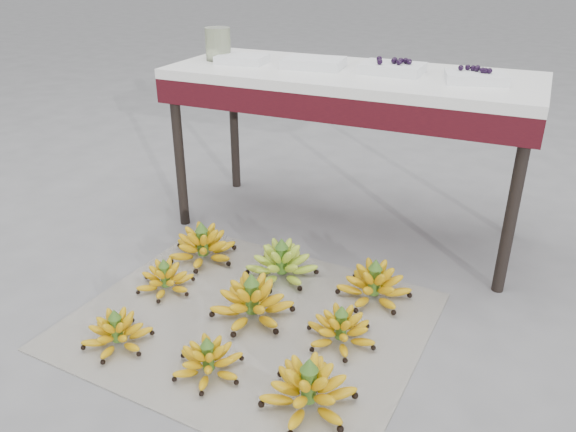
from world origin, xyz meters
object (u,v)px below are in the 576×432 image
at_px(bunch_mid_center, 252,302).
at_px(tray_left, 314,63).
at_px(bunch_back_right, 374,285).
at_px(bunch_mid_right, 341,329).
at_px(newspaper_mat, 250,320).
at_px(vendor_table, 350,91).
at_px(bunch_front_left, 117,332).
at_px(bunch_front_center, 208,361).
at_px(bunch_back_center, 282,264).
at_px(tray_right, 392,68).
at_px(bunch_mid_left, 165,279).
at_px(bunch_back_left, 203,246).
at_px(tray_far_right, 476,77).
at_px(glass_jar, 218,44).
at_px(bunch_front_right, 309,389).
at_px(tray_far_left, 242,59).

distance_m(bunch_mid_center, tray_left, 1.12).
bearing_deg(bunch_back_right, bunch_mid_right, -97.78).
xyz_separation_m(newspaper_mat, bunch_back_right, (0.38, 0.33, 0.06)).
bearing_deg(vendor_table, bunch_front_left, -109.68).
height_order(newspaper_mat, bunch_mid_center, bunch_mid_center).
distance_m(bunch_front_center, tray_left, 1.40).
bearing_deg(bunch_front_left, bunch_back_center, 42.23).
height_order(bunch_mid_center, tray_right, tray_right).
bearing_deg(newspaper_mat, bunch_back_right, 41.11).
distance_m(bunch_front_left, bunch_mid_left, 0.37).
relative_size(bunch_mid_left, bunch_back_left, 0.83).
height_order(newspaper_mat, bunch_back_left, bunch_back_left).
xyz_separation_m(bunch_front_left, bunch_mid_center, (0.36, 0.34, 0.01)).
height_order(bunch_front_center, bunch_back_center, bunch_back_center).
bearing_deg(bunch_back_right, bunch_front_center, -122.45).
bearing_deg(bunch_back_right, tray_far_right, 64.76).
bearing_deg(bunch_mid_right, bunch_front_center, -132.43).
relative_size(tray_far_right, glass_jar, 1.81).
distance_m(bunch_mid_right, vendor_table, 1.10).
xyz_separation_m(bunch_mid_center, tray_far_right, (0.60, 0.83, 0.73)).
height_order(tray_left, tray_right, tray_right).
xyz_separation_m(bunch_back_left, tray_right, (0.65, 0.57, 0.73)).
height_order(bunch_back_right, glass_jar, glass_jar).
xyz_separation_m(bunch_mid_left, bunch_mid_center, (0.41, -0.02, 0.02)).
bearing_deg(bunch_mid_left, tray_far_right, 14.90).
distance_m(vendor_table, tray_far_right, 0.54).
xyz_separation_m(bunch_front_right, glass_jar, (-0.96, 1.17, 0.79)).
xyz_separation_m(bunch_back_left, tray_far_left, (-0.05, 0.51, 0.73)).
distance_m(bunch_front_left, bunch_back_right, 0.98).
bearing_deg(tray_far_left, glass_jar, 171.97).
relative_size(bunch_front_right, tray_far_right, 1.35).
bearing_deg(tray_left, tray_far_right, -1.19).
height_order(bunch_front_left, vendor_table, vendor_table).
bearing_deg(bunch_mid_right, glass_jar, 141.92).
xyz_separation_m(newspaper_mat, bunch_back_center, (-0.02, 0.33, 0.07)).
distance_m(newspaper_mat, bunch_back_center, 0.34).
relative_size(bunch_front_left, bunch_mid_center, 0.88).
bearing_deg(bunch_front_right, bunch_mid_right, 75.65).
relative_size(newspaper_mat, bunch_back_right, 4.13).
bearing_deg(newspaper_mat, tray_left, 96.90).
height_order(bunch_front_left, bunch_front_center, bunch_front_left).
bearing_deg(tray_far_left, tray_right, 4.66).
bearing_deg(bunch_back_right, bunch_front_right, -94.02).
height_order(bunch_mid_center, bunch_mid_right, bunch_mid_center).
bearing_deg(bunch_back_center, bunch_mid_right, -39.39).
distance_m(tray_far_left, tray_far_right, 1.05).
distance_m(bunch_mid_left, bunch_back_right, 0.84).
bearing_deg(tray_far_right, bunch_back_left, -152.09).
xyz_separation_m(bunch_front_left, glass_jar, (-0.23, 1.17, 0.80)).
xyz_separation_m(bunch_front_right, bunch_mid_left, (-0.78, 0.36, -0.01)).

